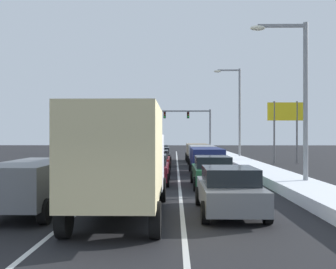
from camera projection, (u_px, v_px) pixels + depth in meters
ground_plane at (153, 173)px, 26.52m from camera, size 137.51×137.51×0.00m
lane_stripe_between_right_lane_and_center_lane at (178, 167)px, 31.78m from camera, size 0.14×58.18×0.01m
lane_stripe_between_center_lane_and_left_lane at (135, 167)px, 31.83m from camera, size 0.14×58.18×0.01m
snow_bank_right_shoulder at (245, 164)px, 31.69m from camera, size 2.15×58.18×0.46m
snow_bank_left_shoulder at (68, 163)px, 31.92m from camera, size 1.22×58.18×0.55m
sedan_gray_right_lane_nearest at (229, 190)px, 13.00m from camera, size 2.00×4.50×1.51m
sedan_green_right_lane_second at (212, 171)px, 19.61m from camera, size 2.00×4.50×1.51m
suv_navy_right_lane_third at (206, 158)px, 26.16m from camera, size 2.16×4.90×1.67m
suv_silver_right_lane_fourth at (202, 154)px, 32.22m from camera, size 2.16×4.90×1.67m
suv_tan_right_lane_fifth at (197, 151)px, 38.31m from camera, size 2.16×4.90×1.67m
box_truck_center_lane_nearest at (122, 156)px, 12.31m from camera, size 2.53×7.20×3.36m
sedan_maroon_center_lane_second at (151, 169)px, 21.07m from camera, size 2.00×4.50×1.51m
sedan_red_center_lane_third at (156, 161)px, 26.86m from camera, size 2.00×4.50×1.51m
sedan_black_center_lane_fourth at (159, 156)px, 33.11m from camera, size 2.00×4.50×1.51m
sedan_charcoal_center_lane_fifth at (160, 153)px, 39.86m from camera, size 2.00×4.50×1.51m
suv_gray_left_lane_nearest at (33, 182)px, 13.13m from camera, size 2.16×4.90×1.67m
sedan_green_left_lane_second at (75, 170)px, 20.12m from camera, size 2.00×4.50×1.51m
sedan_navy_left_lane_third at (96, 162)px, 26.05m from camera, size 2.00×4.50×1.51m
sedan_silver_left_lane_fourth at (116, 157)px, 32.47m from camera, size 2.00×4.50×1.51m
sedan_tan_left_lane_fifth at (124, 153)px, 38.76m from camera, size 2.00×4.50×1.51m
traffic_light_gantry at (174, 118)px, 58.21m from camera, size 14.00×0.47×6.20m
street_lamp_right_near at (297, 89)px, 18.46m from camera, size 2.66×0.36×7.72m
street_lamp_right_mid at (236, 106)px, 39.61m from camera, size 2.66×0.36×9.05m
roadside_sign_right at (286, 118)px, 35.54m from camera, size 3.20×0.16×5.50m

